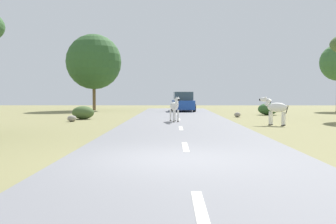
# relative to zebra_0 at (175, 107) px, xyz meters

# --- Properties ---
(ground_plane) EXTENTS (90.00, 90.00, 0.00)m
(ground_plane) POSITION_rel_zebra_0_xyz_m (-0.22, -12.02, -0.89)
(ground_plane) COLOR olive
(road) EXTENTS (6.00, 64.00, 0.05)m
(road) POSITION_rel_zebra_0_xyz_m (0.26, -12.02, -0.86)
(road) COLOR slate
(road) RESTS_ON ground_plane
(lane_markings) EXTENTS (0.16, 56.00, 0.01)m
(lane_markings) POSITION_rel_zebra_0_xyz_m (0.26, -13.02, -0.84)
(lane_markings) COLOR silver
(lane_markings) RESTS_ON road
(zebra_0) EXTENTS (0.65, 1.46, 1.41)m
(zebra_0) POSITION_rel_zebra_0_xyz_m (0.00, 0.00, 0.00)
(zebra_0) COLOR silver
(zebra_0) RESTS_ON road
(zebra_2) EXTENTS (1.34, 1.14, 1.48)m
(zebra_2) POSITION_rel_zebra_0_xyz_m (5.08, -1.80, -0.01)
(zebra_2) COLOR silver
(zebra_2) RESTS_ON ground_plane
(car_0) EXTENTS (2.19, 4.42, 1.74)m
(car_0) POSITION_rel_zebra_0_xyz_m (0.81, 13.16, -0.04)
(car_0) COLOR #1E479E
(car_0) RESTS_ON road
(tree_0) EXTENTS (5.41, 5.41, 7.47)m
(tree_0) POSITION_rel_zebra_0_xyz_m (-7.88, 16.22, 3.88)
(tree_0) COLOR brown
(tree_0) RESTS_ON ground_plane
(bush_0) EXTENTS (1.49, 1.34, 0.89)m
(bush_0) POSITION_rel_zebra_0_xyz_m (7.14, 7.87, -0.44)
(bush_0) COLOR #2D5628
(bush_0) RESTS_ON ground_plane
(bush_1) EXTENTS (1.38, 1.24, 0.83)m
(bush_1) POSITION_rel_zebra_0_xyz_m (-5.77, 2.82, -0.47)
(bush_1) COLOR #425B2D
(bush_1) RESTS_ON ground_plane
(rock_2) EXTENTS (0.51, 0.50, 0.36)m
(rock_2) POSITION_rel_zebra_0_xyz_m (-5.91, 0.67, -0.71)
(rock_2) COLOR gray
(rock_2) RESTS_ON ground_plane
(rock_3) EXTENTS (0.44, 0.34, 0.34)m
(rock_3) POSITION_rel_zebra_0_xyz_m (4.33, 4.95, -0.72)
(rock_3) COLOR gray
(rock_3) RESTS_ON ground_plane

